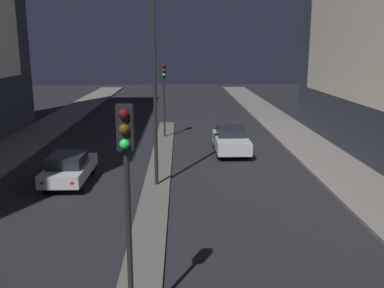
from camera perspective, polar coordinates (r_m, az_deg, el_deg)
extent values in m
cube|color=#56544F|center=(20.82, -4.50, -4.19)|extent=(1.19, 28.97, 0.10)
cylinder|color=black|center=(9.29, -8.37, -12.96)|extent=(0.12, 0.12, 4.05)
cube|color=black|center=(8.52, -8.91, 2.22)|extent=(0.32, 0.28, 0.90)
sphere|color=#4C0F0F|center=(8.29, -9.14, 4.03)|extent=(0.20, 0.20, 0.20)
sphere|color=#4C380A|center=(8.34, -9.06, 1.99)|extent=(0.20, 0.20, 0.20)
sphere|color=#1EEA4C|center=(8.40, -8.99, -0.02)|extent=(0.20, 0.20, 0.20)
cylinder|color=black|center=(29.02, -3.71, 4.91)|extent=(0.12, 0.12, 4.05)
cube|color=black|center=(28.78, -3.78, 9.80)|extent=(0.32, 0.28, 0.90)
sphere|color=#4C0F0F|center=(28.59, -3.80, 10.38)|extent=(0.20, 0.20, 0.20)
sphere|color=#4C380A|center=(28.60, -3.79, 9.78)|extent=(0.20, 0.20, 0.20)
sphere|color=#1EEA4C|center=(28.62, -3.78, 9.18)|extent=(0.20, 0.20, 0.20)
cylinder|color=black|center=(18.46, -5.00, 8.68)|extent=(0.16, 0.16, 9.42)
cube|color=#B2B2B7|center=(20.54, -15.99, -3.30)|extent=(1.76, 4.16, 0.56)
cube|color=black|center=(20.11, -16.30, -2.09)|extent=(1.50, 1.87, 0.51)
cube|color=red|center=(18.80, -19.37, -4.96)|extent=(0.14, 0.04, 0.10)
cube|color=red|center=(18.46, -15.70, -5.03)|extent=(0.14, 0.04, 0.10)
cylinder|color=black|center=(22.02, -17.08, -3.05)|extent=(0.22, 0.64, 0.64)
cylinder|color=black|center=(21.65, -13.13, -3.08)|extent=(0.22, 0.64, 0.64)
cylinder|color=black|center=(19.65, -19.04, -5.11)|extent=(0.22, 0.64, 0.64)
cylinder|color=black|center=(19.24, -14.64, -5.19)|extent=(0.22, 0.64, 0.64)
cube|color=#B2B2B7|center=(25.16, 5.22, 0.25)|extent=(1.87, 4.26, 0.69)
cube|color=black|center=(25.35, 5.16, 1.70)|extent=(1.59, 1.92, 0.48)
cube|color=red|center=(27.16, 3.33, 1.30)|extent=(0.14, 0.04, 0.10)
cube|color=red|center=(27.30, 6.07, 1.31)|extent=(0.14, 0.04, 0.10)
cylinder|color=black|center=(26.44, 3.09, 0.14)|extent=(0.22, 0.64, 0.64)
cylinder|color=black|center=(26.62, 6.64, 0.16)|extent=(0.22, 0.64, 0.64)
cylinder|color=black|center=(23.88, 3.60, -1.26)|extent=(0.22, 0.64, 0.64)
cylinder|color=black|center=(24.08, 7.52, -1.23)|extent=(0.22, 0.64, 0.64)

